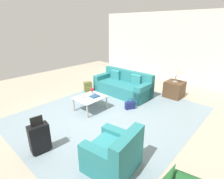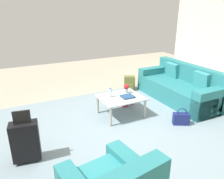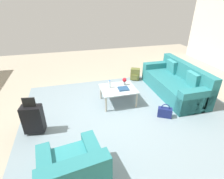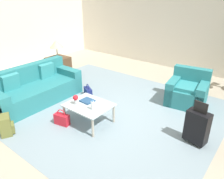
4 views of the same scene
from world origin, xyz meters
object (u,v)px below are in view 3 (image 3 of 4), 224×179
at_px(handbag_navy, 165,112).
at_px(water_bottle, 110,84).
at_px(couch, 176,84).
at_px(coffee_table_book, 123,89).
at_px(suitcase_black, 33,119).
at_px(armchair, 74,176).
at_px(handbag_red, 127,90).
at_px(backpack_olive, 135,74).
at_px(flower_vase, 124,81).
at_px(coffee_table, 118,90).

bearing_deg(handbag_navy, water_bottle, -42.27).
distance_m(couch, water_bottle, 2.01).
bearing_deg(water_bottle, coffee_table_book, 150.64).
relative_size(water_bottle, suitcase_black, 0.24).
height_order(armchair, coffee_table_book, armchair).
xyz_separation_m(water_bottle, coffee_table_book, (-0.32, 0.18, -0.08)).
bearing_deg(armchair, couch, -143.73).
bearing_deg(coffee_table_book, armchair, 57.65).
distance_m(handbag_navy, handbag_red, 1.39).
relative_size(couch, backpack_olive, 5.56).
relative_size(coffee_table_book, suitcase_black, 0.31).
bearing_deg(flower_vase, handbag_red, -125.54).
height_order(couch, handbag_navy, couch).
height_order(flower_vase, suitcase_black, suitcase_black).
height_order(water_bottle, handbag_red, water_bottle).
xyz_separation_m(coffee_table, handbag_red, (-0.40, -0.41, -0.25)).
distance_m(flower_vase, suitcase_black, 2.39).
height_order(water_bottle, coffee_table_book, water_bottle).
relative_size(water_bottle, flower_vase, 1.00).
distance_m(coffee_table, handbag_navy, 1.29).
bearing_deg(couch, coffee_table, 3.19).
bearing_deg(coffee_table, handbag_red, -134.74).
bearing_deg(handbag_navy, couch, -132.32).
height_order(suitcase_black, handbag_red, suitcase_black).
bearing_deg(armchair, handbag_navy, -149.77).
distance_m(water_bottle, handbag_navy, 1.53).
bearing_deg(flower_vase, handbag_navy, 122.81).
distance_m(coffee_table, coffee_table_book, 0.16).
height_order(armchair, coffee_table, armchair).
height_order(flower_vase, handbag_navy, flower_vase).
xyz_separation_m(couch, suitcase_black, (3.80, 0.80, 0.05)).
xyz_separation_m(flower_vase, suitcase_black, (2.22, 0.85, -0.20)).
height_order(handbag_navy, handbag_red, same).
relative_size(armchair, handbag_red, 2.78).
distance_m(coffee_table, backpack_olive, 1.64).
bearing_deg(coffee_table, handbag_navy, 134.98).
height_order(coffee_table_book, flower_vase, flower_vase).
xyz_separation_m(coffee_table, flower_vase, (-0.22, -0.15, 0.18)).
xyz_separation_m(armchair, coffee_table_book, (-1.41, -2.09, 0.15)).
bearing_deg(backpack_olive, couch, 123.94).
height_order(water_bottle, handbag_navy, water_bottle).
distance_m(water_bottle, suitcase_black, 1.98).
height_order(coffee_table, water_bottle, water_bottle).
height_order(coffee_table_book, backpack_olive, coffee_table_book).
distance_m(coffee_table_book, handbag_navy, 1.17).
xyz_separation_m(coffee_table, suitcase_black, (2.00, 0.70, -0.02)).
bearing_deg(armchair, suitcase_black, -64.18).
bearing_deg(handbag_red, couch, 167.54).
bearing_deg(suitcase_black, armchair, 115.82).
bearing_deg(handbag_red, armchair, 56.63).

